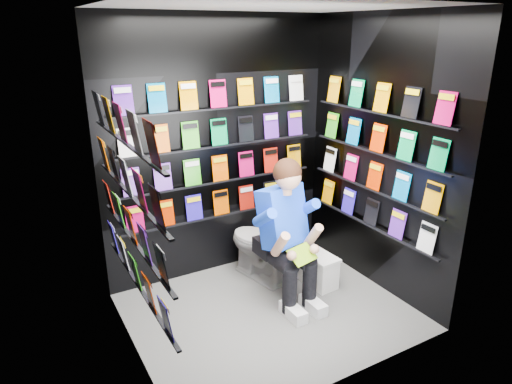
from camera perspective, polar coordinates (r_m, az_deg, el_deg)
floor at (r=4.32m, az=1.62°, el=-14.71°), size 2.40×2.40×0.00m
ceiling at (r=3.57m, az=2.06°, el=22.25°), size 2.40×2.40×0.00m
wall_back at (r=4.59m, az=-4.73°, el=5.25°), size 2.40×0.04×2.60m
wall_front at (r=2.99m, az=11.87°, el=-3.16°), size 2.40×0.04×2.60m
wall_left at (r=3.31m, az=-16.21°, el=-1.26°), size 0.04×2.00×2.60m
wall_right at (r=4.46m, az=15.11°, el=4.21°), size 0.04×2.00×2.60m
comics_back at (r=4.56m, az=-4.57°, el=5.23°), size 2.10×0.06×1.37m
comics_left at (r=3.32m, az=-15.72°, el=-1.09°), size 0.06×1.70×1.37m
comics_right at (r=4.44m, az=14.84°, el=4.23°), size 0.06×1.70×1.37m
toilet at (r=4.69m, az=0.54°, el=-6.54°), size 0.58×0.82×0.73m
longbox at (r=4.70m, az=7.74°, el=-9.69°), size 0.24×0.41×0.30m
longbox_lid at (r=4.62m, az=7.83°, el=-7.92°), size 0.26×0.43×0.03m
reader at (r=4.21m, az=3.16°, el=-3.18°), size 0.74×0.94×1.54m
held_comic at (r=4.05m, az=5.80°, el=-7.78°), size 0.29×0.21×0.11m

